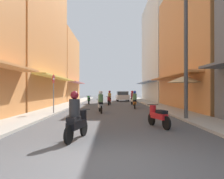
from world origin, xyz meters
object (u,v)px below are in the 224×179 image
Objects in this scene: motorbike_silver at (100,103)px; parked_car at (122,96)px; motorbike_red at (158,116)px; utility_pole at (186,50)px; vendor_umbrella at (184,79)px; motorbike_maroon at (109,99)px; motorbike_green at (89,100)px; motorbike_white at (132,99)px; motorbike_black at (77,118)px; street_sign_no_entry at (54,89)px; motorbike_orange at (135,101)px.

motorbike_silver is 0.43× the size of parked_car.
utility_pole reaches higher than motorbike_red.
motorbike_maroon is at bearing 118.11° from vendor_umbrella.
motorbike_green is 0.25× the size of utility_pole.
motorbike_white is 0.44× the size of parked_car.
utility_pole is (5.12, 4.52, 3.03)m from motorbike_black.
utility_pole is at bearing -107.42° from vendor_umbrella.
utility_pole reaches higher than motorbike_white.
motorbike_black is at bearing -93.28° from motorbike_maroon.
utility_pole is at bearing -83.80° from parked_car.
utility_pole is 8.49m from street_sign_no_entry.
vendor_umbrella is (2.50, -9.29, 1.64)m from motorbike_white.
motorbike_maroon is (2.42, -1.63, 0.20)m from motorbike_green.
motorbike_red is 7.69m from street_sign_no_entry.
motorbike_silver reaches higher than motorbike_red.
motorbike_maroon is 0.68× the size of street_sign_no_entry.
parked_car is (1.89, 8.83, 0.04)m from motorbike_maroon.
vendor_umbrella reaches higher than parked_car.
motorbike_maroon is 13.15m from utility_pole.
motorbike_maroon is at bearing 109.00° from utility_pole.
utility_pole is at bearing -82.19° from motorbike_white.
motorbike_silver is at bearing -79.35° from motorbike_green.
motorbike_orange reaches higher than motorbike_red.
motorbike_green is at bearing 106.21° from motorbike_red.
utility_pole is at bearing 47.53° from motorbike_red.
street_sign_no_entry is (-2.66, 7.25, 1.01)m from motorbike_black.
motorbike_green is at bearing -120.92° from parked_car.
utility_pole is at bearing -71.00° from motorbike_maroon.
motorbike_maroon is (-2.19, 14.26, 0.20)m from motorbike_red.
motorbike_white is at bearing 88.67° from motorbike_red.
motorbike_black is 16.88m from motorbike_white.
motorbike_green is (-1.84, 9.77, -0.20)m from motorbike_silver.
motorbike_white and motorbike_maroon have the same top height.
motorbike_red is 0.68× the size of vendor_umbrella.
motorbike_black reaches higher than parked_car.
motorbike_maroon reaches higher than parked_car.
motorbike_silver is at bearing -128.54° from motorbike_orange.
motorbike_red is at bearing -90.44° from motorbike_orange.
motorbike_black is 0.98× the size of motorbike_orange.
motorbike_black is 7.79m from street_sign_no_entry.
vendor_umbrella is (5.02, -9.39, 1.64)m from motorbike_maroon.
motorbike_orange and motorbike_maroon have the same top height.
parked_car is at bearing 99.73° from vendor_umbrella.
parked_car is (2.84, 25.45, 0.04)m from motorbike_black.
utility_pole is (1.90, -7.54, 3.03)m from motorbike_orange.
vendor_umbrella is (7.44, -11.02, 1.84)m from motorbike_green.
street_sign_no_entry reaches higher than motorbike_green.
motorbike_silver and motorbike_white have the same top height.
utility_pole is (6.59, -13.72, 3.23)m from motorbike_green.
motorbike_green is 0.99× the size of motorbike_white.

